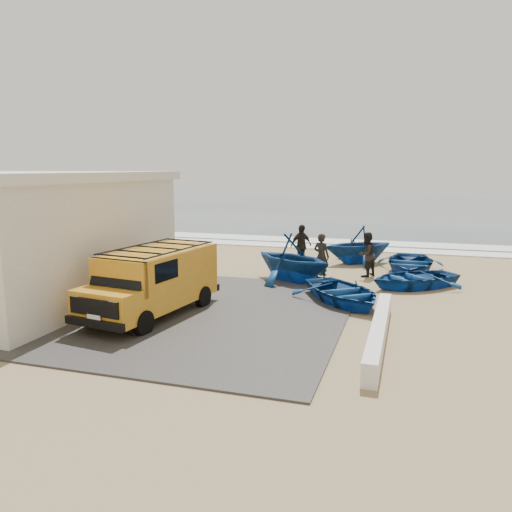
# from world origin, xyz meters

# --- Properties ---
(ground) EXTENTS (160.00, 160.00, 0.00)m
(ground) POSITION_xyz_m (0.00, 0.00, 0.00)
(ground) COLOR #9A8159
(slab) EXTENTS (12.00, 10.00, 0.05)m
(slab) POSITION_xyz_m (-2.00, -2.00, 0.03)
(slab) COLOR #3C3A37
(slab) RESTS_ON ground
(ocean) EXTENTS (180.00, 88.00, 0.01)m
(ocean) POSITION_xyz_m (0.00, 56.00, 0.00)
(ocean) COLOR #385166
(ocean) RESTS_ON ground
(surf_line) EXTENTS (180.00, 1.60, 0.06)m
(surf_line) POSITION_xyz_m (0.00, 12.00, 0.03)
(surf_line) COLOR white
(surf_line) RESTS_ON ground
(surf_wash) EXTENTS (180.00, 2.20, 0.04)m
(surf_wash) POSITION_xyz_m (0.00, 14.50, 0.02)
(surf_wash) COLOR white
(surf_wash) RESTS_ON ground
(building) EXTENTS (8.40, 9.40, 4.30)m
(building) POSITION_xyz_m (-7.50, -2.00, 2.16)
(building) COLOR white
(building) RESTS_ON ground
(parapet) EXTENTS (0.35, 6.00, 0.55)m
(parapet) POSITION_xyz_m (5.00, -3.00, 0.28)
(parapet) COLOR silver
(parapet) RESTS_ON ground
(van) EXTENTS (2.54, 5.06, 2.08)m
(van) POSITION_xyz_m (-1.69, -2.59, 1.12)
(van) COLOR orange
(van) RESTS_ON ground
(boat_near_left) EXTENTS (4.34, 4.54, 0.77)m
(boat_near_left) POSITION_xyz_m (3.61, 0.45, 0.38)
(boat_near_left) COLOR navy
(boat_near_left) RESTS_ON ground
(boat_near_right) EXTENTS (4.36, 4.18, 0.74)m
(boat_near_right) POSITION_xyz_m (5.82, 3.51, 0.37)
(boat_near_right) COLOR navy
(boat_near_right) RESTS_ON ground
(boat_mid_left) EXTENTS (4.67, 4.48, 1.90)m
(boat_mid_left) POSITION_xyz_m (1.25, 3.15, 0.95)
(boat_mid_left) COLOR navy
(boat_mid_left) RESTS_ON ground
(boat_mid_right) EXTENTS (2.97, 4.10, 0.84)m
(boat_mid_right) POSITION_xyz_m (5.68, 6.30, 0.42)
(boat_mid_right) COLOR navy
(boat_mid_right) RESTS_ON ground
(boat_far_left) EXTENTS (4.45, 4.36, 1.78)m
(boat_far_left) POSITION_xyz_m (3.34, 7.82, 0.89)
(boat_far_left) COLOR navy
(boat_far_left) RESTS_ON ground
(fisherman_front) EXTENTS (0.78, 0.63, 1.86)m
(fisherman_front) POSITION_xyz_m (2.27, 3.92, 0.93)
(fisherman_front) COLOR black
(fisherman_front) RESTS_ON ground
(fisherman_middle) EXTENTS (1.06, 1.13, 1.84)m
(fisherman_middle) POSITION_xyz_m (3.95, 4.97, 0.92)
(fisherman_middle) COLOR black
(fisherman_middle) RESTS_ON ground
(fisherman_back) EXTENTS (1.11, 1.15, 1.92)m
(fisherman_back) POSITION_xyz_m (0.93, 6.24, 0.96)
(fisherman_back) COLOR black
(fisherman_back) RESTS_ON ground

